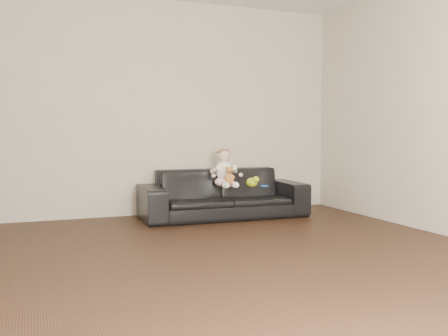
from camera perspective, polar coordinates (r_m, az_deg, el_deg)
name	(u,v)px	position (r m, az deg, el deg)	size (l,w,h in m)	color
floor	(224,275)	(3.61, 0.00, -12.16)	(5.50, 5.50, 0.00)	#301D11
wall_back	(142,108)	(6.11, -9.36, 6.80)	(5.00, 5.00, 0.00)	beige
sofa	(223,193)	(5.91, -0.08, -2.92)	(1.94, 0.76, 0.57)	black
baby	(224,170)	(5.78, 0.04, -0.23)	(0.31, 0.39, 0.45)	#FBD4D4
teddy_bear	(230,175)	(5.66, 0.63, -0.83)	(0.11, 0.11, 0.19)	#BF7736
toy_green	(252,182)	(5.79, 3.19, -1.65)	(0.13, 0.16, 0.11)	#B5C917
toy_rattle	(252,184)	(5.77, 3.18, -1.87)	(0.07, 0.07, 0.07)	#E31A45
toy_blue_disc	(264,186)	(5.86, 4.62, -2.05)	(0.10, 0.10, 0.01)	blue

